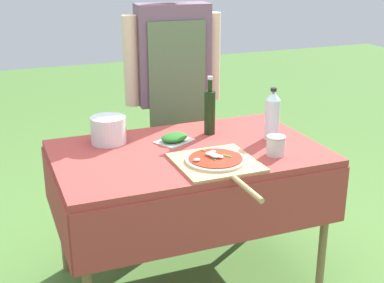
{
  "coord_description": "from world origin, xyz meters",
  "views": [
    {
      "loc": [
        -0.89,
        -2.3,
        1.68
      ],
      "look_at": [
        0.02,
        0.0,
        0.79
      ],
      "focal_mm": 50.0,
      "sensor_mm": 36.0,
      "label": 1
    }
  ],
  "objects": [
    {
      "name": "mixing_tub",
      "position": [
        -0.34,
        0.24,
        0.82
      ],
      "size": [
        0.18,
        0.18,
        0.14
      ],
      "primitive_type": "cylinder",
      "color": "silver",
      "rests_on": "prep_table"
    },
    {
      "name": "water_bottle",
      "position": [
        0.46,
        -0.01,
        0.88
      ],
      "size": [
        0.08,
        0.08,
        0.27
      ],
      "color": "silver",
      "rests_on": "prep_table"
    },
    {
      "name": "person_cook",
      "position": [
        0.17,
        0.7,
        0.94
      ],
      "size": [
        0.6,
        0.22,
        1.59
      ],
      "rotation": [
        0.0,
        0.0,
        3.06
      ],
      "color": "#70604C",
      "rests_on": "ground"
    },
    {
      "name": "pizza_on_peel",
      "position": [
        0.05,
        -0.23,
        0.77
      ],
      "size": [
        0.37,
        0.62,
        0.05
      ],
      "rotation": [
        0.0,
        0.0,
        0.01
      ],
      "color": "tan",
      "rests_on": "prep_table"
    },
    {
      "name": "ground_plane",
      "position": [
        0.0,
        0.0,
        0.0
      ],
      "size": [
        12.0,
        12.0,
        0.0
      ],
      "primitive_type": "plane",
      "color": "#517F38"
    },
    {
      "name": "oil_bottle",
      "position": [
        0.2,
        0.19,
        0.88
      ],
      "size": [
        0.06,
        0.06,
        0.31
      ],
      "color": "black",
      "rests_on": "prep_table"
    },
    {
      "name": "prep_table",
      "position": [
        0.0,
        0.0,
        0.67
      ],
      "size": [
        1.32,
        0.83,
        0.75
      ],
      "color": "#A83D38",
      "rests_on": "ground"
    },
    {
      "name": "herb_container",
      "position": [
        -0.02,
        0.14,
        0.77
      ],
      "size": [
        0.22,
        0.2,
        0.04
      ],
      "rotation": [
        0.0,
        0.0,
        0.5
      ],
      "color": "silver",
      "rests_on": "prep_table"
    },
    {
      "name": "sauce_jar",
      "position": [
        0.36,
        -0.22,
        0.8
      ],
      "size": [
        0.09,
        0.09,
        0.1
      ],
      "color": "silver",
      "rests_on": "prep_table"
    }
  ]
}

